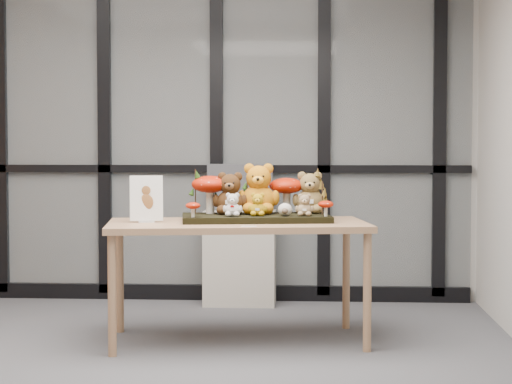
# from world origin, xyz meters

# --- Properties ---
(floor) EXTENTS (5.00, 5.00, 0.00)m
(floor) POSITION_xyz_m (0.00, 0.00, 0.00)
(floor) COLOR #545459
(floor) RESTS_ON ground
(room_shell) EXTENTS (5.00, 5.00, 5.00)m
(room_shell) POSITION_xyz_m (0.00, 0.00, 1.68)
(room_shell) COLOR #B3AFA9
(room_shell) RESTS_ON floor
(glass_partition) EXTENTS (4.90, 0.06, 2.78)m
(glass_partition) POSITION_xyz_m (-0.00, 2.47, 1.42)
(glass_partition) COLOR #2D383F
(glass_partition) RESTS_ON floor
(display_table) EXTENTS (1.72, 1.03, 0.76)m
(display_table) POSITION_xyz_m (0.75, 0.93, 0.69)
(display_table) COLOR #A17957
(display_table) RESTS_ON floor
(diorama_tray) EXTENTS (0.99, 0.59, 0.04)m
(diorama_tray) POSITION_xyz_m (0.86, 1.00, 0.78)
(diorama_tray) COLOR black
(diorama_tray) RESTS_ON display_table
(bear_pooh_yellow) EXTENTS (0.31, 0.28, 0.36)m
(bear_pooh_yellow) POSITION_xyz_m (0.87, 1.10, 0.98)
(bear_pooh_yellow) COLOR orange
(bear_pooh_yellow) RESTS_ON diorama_tray
(bear_brown_medium) EXTENTS (0.25, 0.23, 0.30)m
(bear_brown_medium) POSITION_xyz_m (0.69, 1.05, 0.95)
(bear_brown_medium) COLOR #3F240F
(bear_brown_medium) RESTS_ON diorama_tray
(bear_tan_back) EXTENTS (0.25, 0.24, 0.30)m
(bear_tan_back) POSITION_xyz_m (1.20, 1.16, 0.95)
(bear_tan_back) COLOR olive
(bear_tan_back) RESTS_ON diorama_tray
(bear_small_yellow) EXTENTS (0.14, 0.13, 0.16)m
(bear_small_yellow) POSITION_xyz_m (0.87, 0.91, 0.88)
(bear_small_yellow) COLOR #BD8C10
(bear_small_yellow) RESTS_ON diorama_tray
(bear_white_bow) EXTENTS (0.14, 0.13, 0.16)m
(bear_white_bow) POSITION_xyz_m (0.72, 0.86, 0.88)
(bear_white_bow) COLOR silver
(bear_white_bow) RESTS_ON diorama_tray
(bear_beige_small) EXTENTS (0.13, 0.12, 0.15)m
(bear_beige_small) POSITION_xyz_m (1.17, 0.92, 0.87)
(bear_beige_small) COLOR #987B55
(bear_beige_small) RESTS_ON diorama_tray
(plush_cream_hedgehog) EXTENTS (0.08, 0.07, 0.09)m
(plush_cream_hedgehog) POSITION_xyz_m (1.05, 0.91, 0.84)
(plush_cream_hedgehog) COLOR silver
(plush_cream_hedgehog) RESTS_ON diorama_tray
(mushroom_back_left) EXTENTS (0.24, 0.24, 0.27)m
(mushroom_back_left) POSITION_xyz_m (0.56, 1.09, 0.93)
(mushroom_back_left) COLOR #A31805
(mushroom_back_left) RESTS_ON diorama_tray
(mushroom_back_right) EXTENTS (0.23, 0.23, 0.25)m
(mushroom_back_right) POSITION_xyz_m (1.05, 1.19, 0.92)
(mushroom_back_right) COLOR #A31805
(mushroom_back_right) RESTS_ON diorama_tray
(mushroom_front_left) EXTENTS (0.09, 0.09, 0.10)m
(mushroom_front_left) POSITION_xyz_m (0.48, 0.79, 0.85)
(mushroom_front_left) COLOR #A31805
(mushroom_front_left) RESTS_ON diorama_tray
(mushroom_front_right) EXTENTS (0.10, 0.10, 0.11)m
(mushroom_front_right) POSITION_xyz_m (1.30, 0.91, 0.85)
(mushroom_front_right) COLOR #A31805
(mushroom_front_right) RESTS_ON diorama_tray
(sprig_green_far_left) EXTENTS (0.05, 0.05, 0.29)m
(sprig_green_far_left) POSITION_xyz_m (0.46, 1.07, 0.94)
(sprig_green_far_left) COLOR #10370C
(sprig_green_far_left) RESTS_ON diorama_tray
(sprig_green_mid_left) EXTENTS (0.05, 0.05, 0.24)m
(sprig_green_mid_left) POSITION_xyz_m (0.57, 1.13, 0.92)
(sprig_green_mid_left) COLOR #10370C
(sprig_green_mid_left) RESTS_ON diorama_tray
(sprig_dry_far_right) EXTENTS (0.05, 0.05, 0.29)m
(sprig_dry_far_right) POSITION_xyz_m (1.25, 1.16, 0.94)
(sprig_dry_far_right) COLOR brown
(sprig_dry_far_right) RESTS_ON diorama_tray
(sprig_dry_mid_right) EXTENTS (0.05, 0.05, 0.21)m
(sprig_dry_mid_right) POSITION_xyz_m (1.28, 1.05, 0.90)
(sprig_dry_mid_right) COLOR brown
(sprig_dry_mid_right) RESTS_ON diorama_tray
(sprig_green_centre) EXTENTS (0.05, 0.05, 0.20)m
(sprig_green_centre) POSITION_xyz_m (0.79, 1.18, 0.90)
(sprig_green_centre) COLOR #10370C
(sprig_green_centre) RESTS_ON diorama_tray
(sign_holder) EXTENTS (0.21, 0.08, 0.29)m
(sign_holder) POSITION_xyz_m (0.18, 0.86, 0.89)
(sign_holder) COLOR silver
(sign_holder) RESTS_ON display_table
(label_card) EXTENTS (0.09, 0.03, 0.00)m
(label_card) POSITION_xyz_m (0.84, 0.61, 0.76)
(label_card) COLOR white
(label_card) RESTS_ON display_table
(cabinet) EXTENTS (0.55, 0.32, 0.73)m
(cabinet) POSITION_xyz_m (0.65, 2.27, 0.37)
(cabinet) COLOR #AFA99C
(cabinet) RESTS_ON floor
(monitor) EXTENTS (0.51, 0.05, 0.36)m
(monitor) POSITION_xyz_m (0.65, 2.29, 0.91)
(monitor) COLOR #494A50
(monitor) RESTS_ON cabinet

